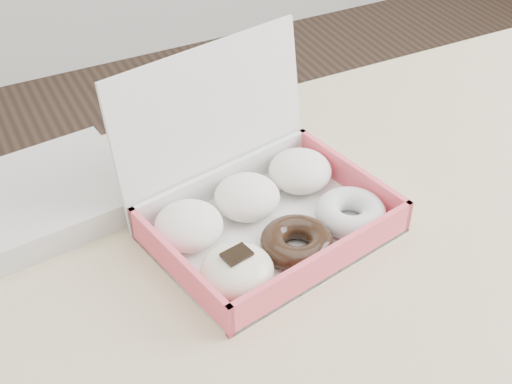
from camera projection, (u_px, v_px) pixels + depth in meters
name	position (u px, v px, depth m)	size (l,w,h in m)	color
table	(400.00, 273.00, 0.99)	(1.20, 0.80, 0.75)	tan
donut_box	(261.00, 209.00, 0.92)	(0.34, 0.31, 0.22)	white
newspapers	(40.00, 199.00, 0.96)	(0.24, 0.19, 0.04)	silver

